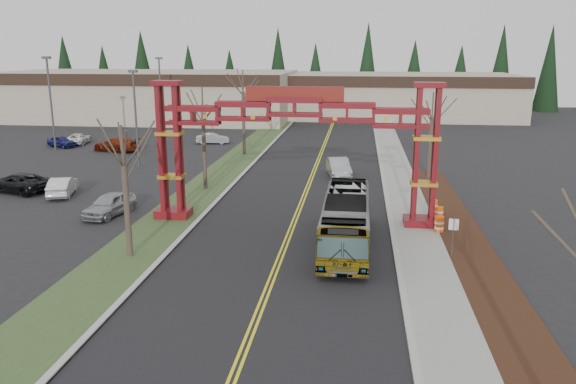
% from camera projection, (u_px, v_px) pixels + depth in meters
% --- Properties ---
extents(ground, '(200.00, 200.00, 0.00)m').
position_uv_depth(ground, '(232.00, 380.00, 18.72)').
color(ground, black).
rests_on(ground, ground).
extents(road, '(12.00, 110.00, 0.02)m').
position_uv_depth(road, '(305.00, 195.00, 42.77)').
color(road, black).
rests_on(road, ground).
extents(lane_line_left, '(0.12, 100.00, 0.01)m').
position_uv_depth(lane_line_left, '(303.00, 195.00, 42.78)').
color(lane_line_left, yellow).
rests_on(lane_line_left, road).
extents(lane_line_right, '(0.12, 100.00, 0.01)m').
position_uv_depth(lane_line_right, '(306.00, 195.00, 42.75)').
color(lane_line_right, yellow).
rests_on(lane_line_right, road).
extents(curb_right, '(0.30, 110.00, 0.15)m').
position_uv_depth(curb_right, '(386.00, 197.00, 42.00)').
color(curb_right, '#B0B0AA').
rests_on(curb_right, ground).
extents(sidewalk_right, '(2.60, 110.00, 0.14)m').
position_uv_depth(sidewalk_right, '(406.00, 197.00, 41.82)').
color(sidewalk_right, gray).
rests_on(sidewalk_right, ground).
extents(landscape_strip, '(2.60, 50.00, 0.12)m').
position_uv_depth(landscape_strip, '(485.00, 277.00, 27.08)').
color(landscape_strip, '#311C10').
rests_on(landscape_strip, ground).
extents(grass_median, '(4.00, 110.00, 0.08)m').
position_uv_depth(grass_median, '(203.00, 191.00, 43.73)').
color(grass_median, '#314924').
rests_on(grass_median, ground).
extents(curb_left, '(0.30, 110.00, 0.15)m').
position_uv_depth(curb_left, '(226.00, 192.00, 43.50)').
color(curb_left, '#B0B0AA').
rests_on(curb_left, ground).
extents(gateway_arch, '(18.20, 1.60, 8.90)m').
position_uv_depth(gateway_arch, '(294.00, 129.00, 34.57)').
color(gateway_arch, '#5C0C10').
rests_on(gateway_arch, ground).
extents(retail_building_west, '(46.00, 22.30, 7.50)m').
position_uv_depth(retail_building_west, '(148.00, 95.00, 90.68)').
color(retail_building_west, tan).
rests_on(retail_building_west, ground).
extents(retail_building_east, '(38.00, 20.30, 7.00)m').
position_uv_depth(retail_building_east, '(396.00, 95.00, 93.56)').
color(retail_building_east, tan).
rests_on(retail_building_east, ground).
extents(conifer_treeline, '(116.10, 5.60, 13.00)m').
position_uv_depth(conifer_treeline, '(341.00, 74.00, 105.61)').
color(conifer_treeline, black).
rests_on(conifer_treeline, ground).
extents(transit_bus, '(2.57, 10.74, 2.99)m').
position_uv_depth(transit_bus, '(346.00, 221.00, 31.24)').
color(transit_bus, '#ACAFB4').
rests_on(transit_bus, ground).
extents(silver_sedan, '(2.55, 5.10, 1.61)m').
position_uv_depth(silver_sedan, '(339.00, 168.00, 48.84)').
color(silver_sedan, '#A5A8AD').
rests_on(silver_sedan, ground).
extents(parked_car_near_a, '(2.58, 4.68, 1.51)m').
position_uv_depth(parked_car_near_a, '(110.00, 204.00, 37.36)').
color(parked_car_near_a, '#9FA2A6').
rests_on(parked_car_near_a, ground).
extents(parked_car_near_b, '(2.65, 4.55, 1.42)m').
position_uv_depth(parked_car_near_b, '(62.00, 186.00, 42.57)').
color(parked_car_near_b, white).
rests_on(parked_car_near_b, ground).
extents(parked_car_near_c, '(5.87, 3.85, 1.50)m').
position_uv_depth(parked_car_near_c, '(18.00, 182.00, 43.61)').
color(parked_car_near_c, black).
rests_on(parked_car_near_c, ground).
extents(parked_car_mid_a, '(5.70, 3.56, 1.54)m').
position_uv_depth(parked_car_mid_a, '(116.00, 144.00, 61.30)').
color(parked_car_mid_a, maroon).
rests_on(parked_car_mid_a, ground).
extents(parked_car_mid_b, '(4.03, 2.94, 1.28)m').
position_uv_depth(parked_car_mid_b, '(61.00, 142.00, 64.00)').
color(parked_car_mid_b, navy).
rests_on(parked_car_mid_b, ground).
extents(parked_car_far_a, '(3.99, 2.02, 1.26)m').
position_uv_depth(parked_car_far_a, '(213.00, 138.00, 66.33)').
color(parked_car_far_a, '#AEAEB6').
rests_on(parked_car_far_a, ground).
extents(parked_car_far_b, '(2.80, 4.78, 1.25)m').
position_uv_depth(parked_car_far_b, '(78.00, 139.00, 66.23)').
color(parked_car_far_b, white).
rests_on(parked_car_far_b, ground).
extents(bare_tree_median_near, '(3.19, 3.19, 7.04)m').
position_uv_depth(bare_tree_median_near, '(124.00, 166.00, 28.83)').
color(bare_tree_median_near, '#382D26').
rests_on(bare_tree_median_near, ground).
extents(bare_tree_median_mid, '(3.07, 3.07, 7.99)m').
position_uv_depth(bare_tree_median_mid, '(203.00, 115.00, 43.12)').
color(bare_tree_median_mid, '#382D26').
rests_on(bare_tree_median_mid, ground).
extents(bare_tree_median_far, '(3.28, 3.28, 8.79)m').
position_uv_depth(bare_tree_median_far, '(243.00, 92.00, 57.71)').
color(bare_tree_median_far, '#382D26').
rests_on(bare_tree_median_far, ground).
extents(bare_tree_right_far, '(3.16, 3.16, 7.38)m').
position_uv_depth(bare_tree_right_far, '(432.00, 118.00, 46.93)').
color(bare_tree_right_far, '#382D26').
rests_on(bare_tree_right_far, ground).
extents(light_pole_near, '(0.78, 0.39, 9.03)m').
position_uv_depth(light_pole_near, '(135.00, 112.00, 51.18)').
color(light_pole_near, '#3F3F44').
rests_on(light_pole_near, ground).
extents(light_pole_mid, '(0.88, 0.44, 10.13)m').
position_uv_depth(light_pole_mid, '(50.00, 97.00, 60.88)').
color(light_pole_mid, '#3F3F44').
rests_on(light_pole_mid, ground).
extents(light_pole_far, '(0.86, 0.43, 9.90)m').
position_uv_depth(light_pole_far, '(160.00, 90.00, 74.10)').
color(light_pole_far, '#3F3F44').
rests_on(light_pole_far, ground).
extents(street_sign, '(0.50, 0.10, 2.19)m').
position_uv_depth(street_sign, '(453.00, 230.00, 29.33)').
color(street_sign, '#3F3F44').
rests_on(street_sign, ground).
extents(barrel_south, '(0.58, 0.58, 1.07)m').
position_uv_depth(barrel_south, '(439.00, 225.00, 33.71)').
color(barrel_south, '#F9550D').
rests_on(barrel_south, ground).
extents(barrel_mid, '(0.49, 0.49, 0.91)m').
position_uv_depth(barrel_mid, '(439.00, 214.00, 36.26)').
color(barrel_mid, '#F9550D').
rests_on(barrel_mid, ground).
extents(barrel_north, '(0.59, 0.59, 1.10)m').
position_uv_depth(barrel_north, '(433.00, 208.00, 37.31)').
color(barrel_north, '#F9550D').
rests_on(barrel_north, ground).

